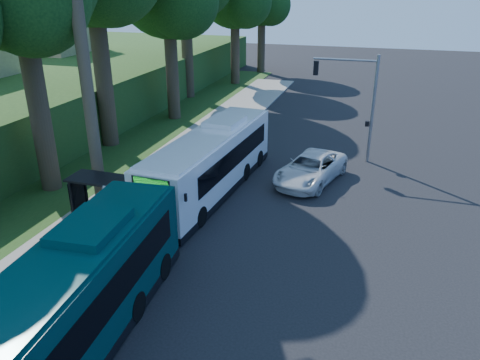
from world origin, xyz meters
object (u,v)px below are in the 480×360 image
(teal_bus, at_px, (64,309))
(pickup, at_px, (311,169))
(bus_shelter, at_px, (100,190))
(white_bus, at_px, (212,160))

(teal_bus, distance_m, pickup, 17.29)
(bus_shelter, bearing_deg, pickup, 43.01)
(white_bus, bearing_deg, bus_shelter, -120.93)
(pickup, bearing_deg, teal_bus, -91.86)
(teal_bus, height_order, pickup, teal_bus)
(teal_bus, bearing_deg, bus_shelter, 111.68)
(bus_shelter, relative_size, white_bus, 0.25)
(teal_bus, bearing_deg, white_bus, 86.67)
(bus_shelter, xyz_separation_m, teal_bus, (3.98, -8.18, 0.07))
(teal_bus, bearing_deg, pickup, 69.02)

